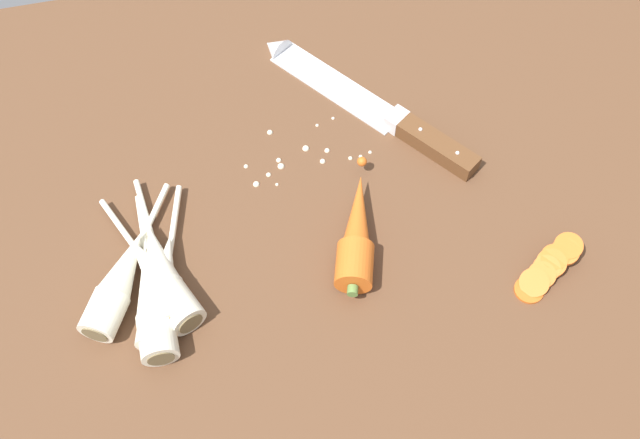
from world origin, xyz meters
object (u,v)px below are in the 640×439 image
at_px(whole_carrot, 357,233).
at_px(carrot_slice_stack, 549,267).
at_px(parsnip_mid_right, 161,271).
at_px(parsnip_mid_left, 162,289).
at_px(chefs_knife, 361,100).
at_px(parsnip_back, 120,280).
at_px(parsnip_front, 159,280).
at_px(parsnip_outer, 152,300).

xyz_separation_m(whole_carrot, carrot_slice_stack, (0.20, -0.09, -0.01)).
bearing_deg(parsnip_mid_right, parsnip_mid_left, -92.42).
bearing_deg(chefs_knife, parsnip_back, -148.83).
relative_size(parsnip_mid_left, parsnip_back, 1.09).
bearing_deg(parsnip_front, parsnip_outer, -114.11).
bearing_deg(parsnip_outer, parsnip_mid_right, 68.08).
distance_m(parsnip_front, carrot_slice_stack, 0.43).
distance_m(whole_carrot, parsnip_front, 0.23).
height_order(parsnip_outer, carrot_slice_stack, parsnip_outer).
xyz_separation_m(chefs_knife, parsnip_back, (-0.33, -0.20, 0.01)).
height_order(parsnip_back, parsnip_outer, same).
height_order(parsnip_mid_left, parsnip_mid_right, same).
bearing_deg(parsnip_mid_left, carrot_slice_stack, -9.69).
height_order(chefs_knife, parsnip_mid_right, parsnip_mid_right).
height_order(whole_carrot, parsnip_mid_left, whole_carrot).
relative_size(whole_carrot, parsnip_back, 0.94).
xyz_separation_m(chefs_knife, parsnip_front, (-0.29, -0.21, 0.01)).
xyz_separation_m(parsnip_mid_left, parsnip_outer, (-0.01, -0.01, -0.00)).
height_order(parsnip_front, parsnip_back, same).
height_order(parsnip_mid_left, parsnip_outer, same).
distance_m(whole_carrot, parsnip_mid_left, 0.22).
height_order(chefs_knife, parsnip_mid_left, parsnip_mid_left).
relative_size(whole_carrot, parsnip_front, 0.91).
height_order(parsnip_mid_right, parsnip_outer, same).
distance_m(chefs_knife, parsnip_mid_right, 0.35).
xyz_separation_m(parsnip_mid_right, carrot_slice_stack, (0.42, -0.09, -0.01)).
distance_m(parsnip_mid_right, parsnip_outer, 0.04).
distance_m(chefs_knife, parsnip_back, 0.38).
bearing_deg(whole_carrot, chefs_knife, 73.05).
relative_size(parsnip_outer, carrot_slice_stack, 2.40).
bearing_deg(chefs_knife, parsnip_mid_right, -145.12).
bearing_deg(whole_carrot, carrot_slice_stack, -24.16).
bearing_deg(parsnip_mid_left, parsnip_outer, -138.82).
relative_size(parsnip_front, carrot_slice_stack, 2.18).
bearing_deg(carrot_slice_stack, parsnip_mid_right, 167.37).
relative_size(whole_carrot, parsnip_mid_right, 0.88).
distance_m(parsnip_mid_left, parsnip_back, 0.05).
bearing_deg(chefs_knife, parsnip_mid_left, -142.31).
relative_size(whole_carrot, parsnip_mid_left, 0.86).
relative_size(parsnip_mid_right, parsnip_back, 1.06).
distance_m(parsnip_front, parsnip_back, 0.04).
relative_size(chefs_knife, parsnip_mid_right, 1.50).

